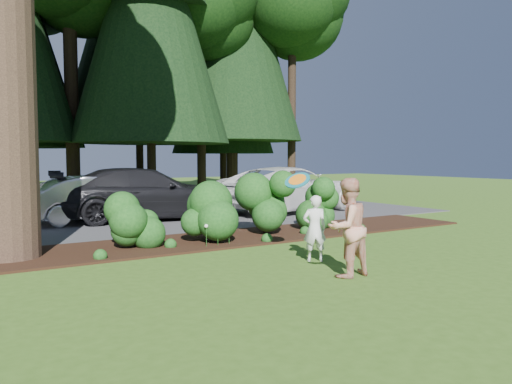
{
  "coord_description": "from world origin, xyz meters",
  "views": [
    {
      "loc": [
        -5.67,
        -7.86,
        2.1
      ],
      "look_at": [
        0.42,
        1.87,
        1.3
      ],
      "focal_mm": 35.0,
      "sensor_mm": 36.0,
      "label": 1
    }
  ],
  "objects_px": {
    "car_white_suv": "(290,189)",
    "car_dark_suv": "(145,194)",
    "frisbee": "(297,180)",
    "adult": "(347,227)",
    "child": "(315,228)",
    "car_silver_wagon": "(97,199)"
  },
  "relations": [
    {
      "from": "car_white_suv",
      "to": "child",
      "type": "xyz_separation_m",
      "value": [
        -4.93,
        -7.66,
        -0.21
      ]
    },
    {
      "from": "adult",
      "to": "frisbee",
      "type": "xyz_separation_m",
      "value": [
        0.13,
        1.64,
        0.76
      ]
    },
    {
      "from": "car_white_suv",
      "to": "car_dark_suv",
      "type": "xyz_separation_m",
      "value": [
        -5.59,
        0.45,
        0.01
      ]
    },
    {
      "from": "car_white_suv",
      "to": "frisbee",
      "type": "height_order",
      "value": "frisbee"
    },
    {
      "from": "car_silver_wagon",
      "to": "frisbee",
      "type": "bearing_deg",
      "value": -169.74
    },
    {
      "from": "adult",
      "to": "car_white_suv",
      "type": "bearing_deg",
      "value": -123.93
    },
    {
      "from": "car_silver_wagon",
      "to": "child",
      "type": "distance_m",
      "value": 8.62
    },
    {
      "from": "car_dark_suv",
      "to": "child",
      "type": "bearing_deg",
      "value": -167.01
    },
    {
      "from": "frisbee",
      "to": "car_silver_wagon",
      "type": "bearing_deg",
      "value": 103.86
    },
    {
      "from": "car_white_suv",
      "to": "adult",
      "type": "xyz_separation_m",
      "value": [
        -5.26,
        -8.97,
        -0.01
      ]
    },
    {
      "from": "car_white_suv",
      "to": "car_dark_suv",
      "type": "relative_size",
      "value": 1.03
    },
    {
      "from": "child",
      "to": "frisbee",
      "type": "bearing_deg",
      "value": -35.55
    },
    {
      "from": "child",
      "to": "frisbee",
      "type": "xyz_separation_m",
      "value": [
        -0.2,
        0.33,
        0.97
      ]
    },
    {
      "from": "frisbee",
      "to": "car_white_suv",
      "type": "bearing_deg",
      "value": 55.04
    },
    {
      "from": "child",
      "to": "adult",
      "type": "xyz_separation_m",
      "value": [
        -0.33,
        -1.32,
        0.2
      ]
    },
    {
      "from": "car_white_suv",
      "to": "frisbee",
      "type": "xyz_separation_m",
      "value": [
        -5.13,
        -7.33,
        0.75
      ]
    },
    {
      "from": "car_silver_wagon",
      "to": "frisbee",
      "type": "distance_m",
      "value": 8.31
    },
    {
      "from": "car_dark_suv",
      "to": "frisbee",
      "type": "distance_m",
      "value": 7.83
    },
    {
      "from": "car_silver_wagon",
      "to": "child",
      "type": "height_order",
      "value": "car_silver_wagon"
    },
    {
      "from": "car_dark_suv",
      "to": "frisbee",
      "type": "xyz_separation_m",
      "value": [
        0.46,
        -7.79,
        0.75
      ]
    },
    {
      "from": "child",
      "to": "car_white_suv",
      "type": "bearing_deg",
      "value": -99.27
    },
    {
      "from": "car_white_suv",
      "to": "adult",
      "type": "relative_size",
      "value": 3.52
    }
  ]
}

